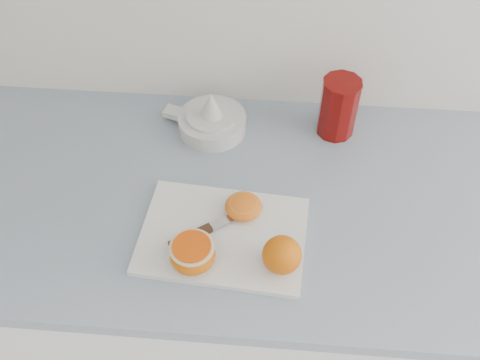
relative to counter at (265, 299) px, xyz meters
The scene contains 8 objects.
counter is the anchor object (origin of this frame).
cutting_board 0.47m from the counter, 128.59° to the right, with size 0.32×0.23×0.01m, color silver.
whole_orange 0.52m from the counter, 83.23° to the right, with size 0.07×0.07×0.07m.
half_orange 0.53m from the counter, 127.40° to the right, with size 0.08×0.08×0.05m.
squeezed_shell 0.48m from the counter, 134.63° to the right, with size 0.07×0.07×0.03m.
paring_knife 0.50m from the counter, 138.40° to the right, with size 0.18×0.13×0.01m.
citrus_juicer 0.53m from the counter, 128.78° to the left, with size 0.20×0.16×0.10m.
red_tumbler 0.56m from the counter, 56.82° to the left, with size 0.09×0.09×0.14m.
Camera 1 is at (0.23, 0.99, 1.74)m, focal length 40.00 mm.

